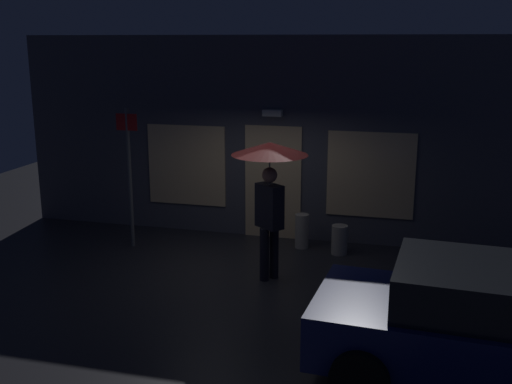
% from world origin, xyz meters
% --- Properties ---
extents(ground_plane, '(18.00, 18.00, 0.00)m').
position_xyz_m(ground_plane, '(0.00, 0.00, 0.00)').
color(ground_plane, '#26262B').
extents(building_facade, '(10.35, 0.48, 3.87)m').
position_xyz_m(building_facade, '(0.00, 2.35, 1.92)').
color(building_facade, '#4C4C56').
rests_on(building_facade, ground).
extents(person_with_umbrella, '(1.20, 1.20, 2.25)m').
position_xyz_m(person_with_umbrella, '(0.44, 0.04, 1.80)').
color(person_with_umbrella, black).
rests_on(person_with_umbrella, ground).
extents(parked_car, '(4.16, 2.15, 1.40)m').
position_xyz_m(parked_car, '(3.62, -2.43, 0.72)').
color(parked_car, navy).
rests_on(parked_car, ground).
extents(street_sign_post, '(0.40, 0.07, 2.60)m').
position_xyz_m(street_sign_post, '(-2.42, 0.96, 1.46)').
color(street_sign_post, '#595B60').
rests_on(street_sign_post, ground).
extents(sidewalk_bollard, '(0.29, 0.29, 0.53)m').
position_xyz_m(sidewalk_bollard, '(1.39, 1.52, 0.27)').
color(sidewalk_bollard, '#B2A899').
rests_on(sidewalk_bollard, ground).
extents(sidewalk_bollard_2, '(0.25, 0.25, 0.64)m').
position_xyz_m(sidewalk_bollard_2, '(0.67, 1.69, 0.32)').
color(sidewalk_bollard_2, '#B2A899').
rests_on(sidewalk_bollard_2, ground).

